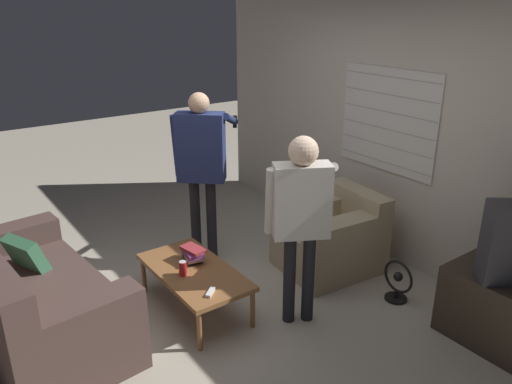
{
  "coord_description": "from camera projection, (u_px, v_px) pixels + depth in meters",
  "views": [
    {
      "loc": [
        3.22,
        -1.88,
        2.51
      ],
      "look_at": [
        0.03,
        0.42,
        1.0
      ],
      "focal_mm": 35.0,
      "sensor_mm": 36.0,
      "label": 1
    }
  ],
  "objects": [
    {
      "name": "spare_remote",
      "position": [
        210.0,
        292.0,
        3.87
      ],
      "size": [
        0.12,
        0.12,
        0.02
      ],
      "rotation": [
        0.0,
        0.0,
        0.71
      ],
      "color": "white",
      "rests_on": "coffee_table"
    },
    {
      "name": "armchair_beige",
      "position": [
        332.0,
        237.0,
        4.93
      ],
      "size": [
        0.86,
        0.97,
        0.77
      ],
      "rotation": [
        0.0,
        0.0,
        3.04
      ],
      "color": "tan",
      "rests_on": "ground_plane"
    },
    {
      "name": "ground_plane",
      "position": [
        215.0,
        308.0,
        4.36
      ],
      "size": [
        16.0,
        16.0,
        0.0
      ],
      "primitive_type": "plane",
      "color": "#B2A893"
    },
    {
      "name": "soda_can",
      "position": [
        183.0,
        268.0,
        4.12
      ],
      "size": [
        0.07,
        0.07,
        0.13
      ],
      "color": "red",
      "rests_on": "coffee_table"
    },
    {
      "name": "couch_blue",
      "position": [
        32.0,
        301.0,
        3.86
      ],
      "size": [
        1.88,
        1.07,
        0.91
      ],
      "rotation": [
        0.0,
        0.0,
        0.1
      ],
      "color": "#4C3833",
      "rests_on": "ground_plane"
    },
    {
      "name": "person_right_standing",
      "position": [
        301.0,
        208.0,
        3.86
      ],
      "size": [
        0.56,
        0.75,
        1.59
      ],
      "rotation": [
        0.0,
        0.0,
        1.07
      ],
      "color": "black",
      "rests_on": "ground_plane"
    },
    {
      "name": "coffee_table",
      "position": [
        194.0,
        273.0,
        4.23
      ],
      "size": [
        1.09,
        0.58,
        0.38
      ],
      "color": "brown",
      "rests_on": "ground_plane"
    },
    {
      "name": "person_left_standing",
      "position": [
        201.0,
        158.0,
        4.77
      ],
      "size": [
        0.55,
        0.85,
        1.73
      ],
      "rotation": [
        0.0,
        0.0,
        0.85
      ],
      "color": "black",
      "rests_on": "ground_plane"
    },
    {
      "name": "book_stack",
      "position": [
        193.0,
        254.0,
        4.33
      ],
      "size": [
        0.25,
        0.18,
        0.13
      ],
      "color": "black",
      "rests_on": "coffee_table"
    },
    {
      "name": "wall_back",
      "position": [
        384.0,
        132.0,
        5.01
      ],
      "size": [
        5.2,
        0.08,
        2.55
      ],
      "color": "beige",
      "rests_on": "ground_plane"
    },
    {
      "name": "floor_fan",
      "position": [
        398.0,
        282.0,
        4.42
      ],
      "size": [
        0.31,
        0.2,
        0.38
      ],
      "color": "black",
      "rests_on": "ground_plane"
    }
  ]
}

